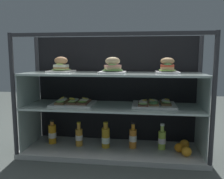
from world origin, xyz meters
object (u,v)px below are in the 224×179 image
(plated_roll_sandwich_near_right_corner, at_px, (167,67))
(open_sandwich_tray_left_of_center, at_px, (73,102))
(juice_bottle_near_post, at_px, (52,134))
(orange_fruit_rolled_forward, at_px, (187,151))
(plated_roll_sandwich_center, at_px, (61,67))
(orange_fruit_near_left_post, at_px, (179,148))
(juice_bottle_front_right_end, at_px, (79,137))
(juice_bottle_tucked_behind, at_px, (106,137))
(plated_roll_sandwich_mid_left, at_px, (113,68))
(juice_bottle_front_fourth, at_px, (162,139))
(juice_bottle_back_right, at_px, (133,138))
(open_sandwich_tray_mid_left, at_px, (154,104))
(orange_fruit_beside_bottles, at_px, (185,144))

(plated_roll_sandwich_near_right_corner, xyz_separation_m, open_sandwich_tray_left_of_center, (-0.74, -0.01, -0.29))
(juice_bottle_near_post, relative_size, orange_fruit_rolled_forward, 2.67)
(plated_roll_sandwich_center, xyz_separation_m, juice_bottle_near_post, (-0.10, -0.00, -0.58))
(orange_fruit_near_left_post, bearing_deg, plated_roll_sandwich_center, 176.56)
(juice_bottle_front_right_end, bearing_deg, orange_fruit_near_left_post, -2.13)
(juice_bottle_tucked_behind, bearing_deg, plated_roll_sandwich_mid_left, -37.36)
(open_sandwich_tray_left_of_center, height_order, orange_fruit_near_left_post, open_sandwich_tray_left_of_center)
(open_sandwich_tray_left_of_center, relative_size, juice_bottle_front_right_end, 1.67)
(plated_roll_sandwich_mid_left, relative_size, open_sandwich_tray_left_of_center, 0.59)
(plated_roll_sandwich_center, height_order, juice_bottle_near_post, plated_roll_sandwich_center)
(juice_bottle_tucked_behind, bearing_deg, plated_roll_sandwich_center, 174.67)
(plated_roll_sandwich_center, distance_m, juice_bottle_tucked_behind, 0.69)
(juice_bottle_tucked_behind, distance_m, orange_fruit_rolled_forward, 0.64)
(open_sandwich_tray_left_of_center, bearing_deg, orange_fruit_near_left_post, -0.93)
(juice_bottle_tucked_behind, distance_m, juice_bottle_front_fourth, 0.46)
(plated_roll_sandwich_mid_left, relative_size, juice_bottle_back_right, 0.92)
(juice_bottle_front_right_end, relative_size, juice_bottle_back_right, 0.93)
(plated_roll_sandwich_center, bearing_deg, juice_bottle_front_right_end, -10.60)
(plated_roll_sandwich_near_right_corner, bearing_deg, open_sandwich_tray_mid_left, 168.37)
(juice_bottle_front_fourth, bearing_deg, juice_bottle_near_post, 179.37)
(orange_fruit_near_left_post, bearing_deg, open_sandwich_tray_mid_left, 168.75)
(open_sandwich_tray_mid_left, xyz_separation_m, juice_bottle_front_right_end, (-0.62, -0.01, -0.30))
(orange_fruit_rolled_forward, bearing_deg, orange_fruit_beside_bottles, 86.28)
(open_sandwich_tray_mid_left, distance_m, juice_bottle_front_fourth, 0.30)
(orange_fruit_beside_bottles, bearing_deg, juice_bottle_front_fourth, -171.81)
(juice_bottle_tucked_behind, height_order, juice_bottle_front_fourth, juice_bottle_tucked_behind)
(juice_bottle_front_fourth, height_order, orange_fruit_beside_bottles, juice_bottle_front_fourth)
(plated_roll_sandwich_mid_left, relative_size, juice_bottle_near_post, 0.99)
(juice_bottle_near_post, relative_size, orange_fruit_beside_bottles, 2.68)
(juice_bottle_back_right, distance_m, orange_fruit_near_left_post, 0.37)
(open_sandwich_tray_mid_left, xyz_separation_m, orange_fruit_beside_bottles, (0.25, 0.03, -0.34))
(open_sandwich_tray_mid_left, relative_size, orange_fruit_beside_bottles, 4.47)
(juice_bottle_back_right, relative_size, orange_fruit_near_left_post, 3.06)
(plated_roll_sandwich_center, relative_size, juice_bottle_tucked_behind, 0.93)
(juice_bottle_front_fourth, xyz_separation_m, orange_fruit_rolled_forward, (0.17, -0.12, -0.04))
(plated_roll_sandwich_center, xyz_separation_m, plated_roll_sandwich_mid_left, (0.44, -0.08, -0.00))
(plated_roll_sandwich_mid_left, relative_size, orange_fruit_beside_bottles, 2.64)
(open_sandwich_tray_mid_left, height_order, juice_bottle_back_right, open_sandwich_tray_mid_left)
(open_sandwich_tray_left_of_center, distance_m, open_sandwich_tray_mid_left, 0.65)
(plated_roll_sandwich_mid_left, height_order, orange_fruit_near_left_post, plated_roll_sandwich_mid_left)
(open_sandwich_tray_left_of_center, height_order, juice_bottle_near_post, open_sandwich_tray_left_of_center)
(plated_roll_sandwich_near_right_corner, relative_size, juice_bottle_tucked_behind, 0.82)
(juice_bottle_back_right, height_order, orange_fruit_beside_bottles, juice_bottle_back_right)
(orange_fruit_near_left_post, bearing_deg, plated_roll_sandwich_near_right_corner, 169.06)
(plated_roll_sandwich_near_right_corner, xyz_separation_m, open_sandwich_tray_mid_left, (-0.09, 0.02, -0.29))
(juice_bottle_tucked_behind, bearing_deg, orange_fruit_near_left_post, -2.23)
(juice_bottle_near_post, xyz_separation_m, juice_bottle_tucked_behind, (0.47, -0.03, 0.00))
(orange_fruit_rolled_forward, bearing_deg, orange_fruit_near_left_post, 120.66)
(plated_roll_sandwich_near_right_corner, height_order, open_sandwich_tray_mid_left, plated_roll_sandwich_near_right_corner)
(plated_roll_sandwich_center, bearing_deg, juice_bottle_tucked_behind, -5.33)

